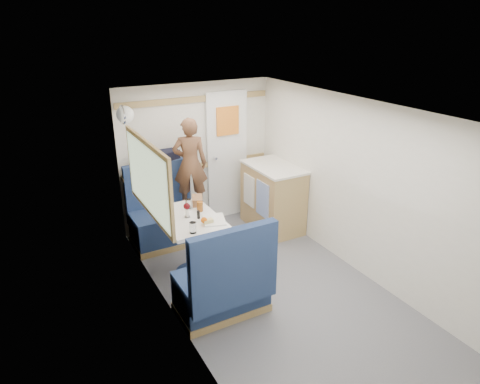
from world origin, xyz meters
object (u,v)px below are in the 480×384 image
dinette_table (189,229)px  bench_near (224,288)px  person (190,164)px  tumbler_left (193,228)px  tray (214,220)px  orange_fruit (204,220)px  duffel_bag (158,162)px  galley_counter (273,197)px  beer_glass (200,206)px  salt_grinder (187,213)px  tumbler_right (188,204)px  bread_loaf (197,201)px  pepper_grinder (198,215)px  cheese_block (208,221)px  wine_glass (187,207)px  bench_far (165,221)px  dome_light (125,115)px

dinette_table → bench_near: size_ratio=0.88×
person → tumbler_left: 1.30m
tray → orange_fruit: (-0.14, -0.04, 0.04)m
duffel_bag → orange_fruit: duffel_bag is taller
bench_near → tumbler_left: bearing=102.2°
galley_counter → orange_fruit: (-1.40, -0.81, 0.31)m
dinette_table → beer_glass: (0.17, 0.09, 0.21)m
duffel_bag → tumbler_left: size_ratio=4.69×
salt_grinder → galley_counter: bearing=20.2°
bench_near → tray: bench_near is taller
orange_fruit → tumbler_right: size_ratio=0.61×
bench_near → bread_loaf: bench_near is taller
tray → pepper_grinder: size_ratio=3.33×
bench_near → beer_glass: (0.17, 0.95, 0.48)m
duffel_bag → cheese_block: duffel_bag is taller
tray → tumbler_right: bearing=105.8°
orange_fruit → wine_glass: wine_glass is taller
orange_fruit → beer_glass: bearing=73.4°
pepper_grinder → bread_loaf: pepper_grinder is taller
bench_far → salt_grinder: size_ratio=10.57×
wine_glass → beer_glass: wine_glass is taller
bench_near → person: 1.87m
tumbler_right → pepper_grinder: (-0.00, -0.31, -0.01)m
bench_near → salt_grinder: bearing=91.0°
dome_light → bread_loaf: dome_light is taller
person → tumbler_left: person is taller
dome_light → wine_glass: dome_light is taller
dome_light → orange_fruit: size_ratio=2.90×
galley_counter → tray: galley_counter is taller
pepper_grinder → salt_grinder: bearing=136.2°
bench_near → galley_counter: bearing=43.9°
person → bread_loaf: person is taller
bench_far → wine_glass: bearing=-91.1°
salt_grinder → bread_loaf: size_ratio=0.45×
tray → wine_glass: 0.34m
dome_light → beer_glass: (0.56, -0.76, -0.97)m
wine_glass → bench_near: bearing=-89.0°
dinette_table → cheese_block: cheese_block is taller
cheese_block → duffel_bag: bearing=93.2°
beer_glass → galley_counter: bearing=19.7°
tray → wine_glass: wine_glass is taller
wine_glass → tumbler_left: bearing=-103.3°
dinette_table → dome_light: bearing=114.6°
beer_glass → orange_fruit: bearing=-106.6°
wine_glass → bench_far: bearing=88.9°
cheese_block → galley_counter: bearing=31.0°
tumbler_right → duffel_bag: bearing=93.0°
orange_fruit → cheese_block: 0.05m
duffel_bag → beer_glass: duffel_bag is taller
dome_light → tumbler_left: bearing=-76.9°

